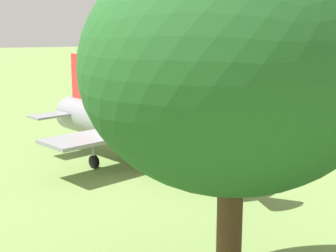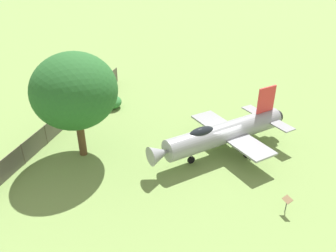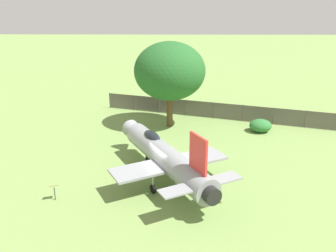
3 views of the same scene
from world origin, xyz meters
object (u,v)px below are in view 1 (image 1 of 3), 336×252
at_px(parked_car_black, 299,78).
at_px(parked_car_yellow, 224,75).
at_px(parked_car_red, 263,77).
at_px(info_plaque, 255,128).
at_px(shade_tree, 234,68).
at_px(display_jet, 141,129).
at_px(parked_car_white, 331,79).

bearing_deg(parked_car_black, parked_car_yellow, 90.86).
xyz_separation_m(parked_car_black, parked_car_yellow, (-5.14, -5.99, -0.02)).
xyz_separation_m(parked_car_red, parked_car_yellow, (-2.77, -3.24, 0.01)).
bearing_deg(parked_car_black, info_plaque, -173.31).
xyz_separation_m(shade_tree, parked_car_yellow, (-39.97, 15.70, -4.83)).
bearing_deg(parked_car_yellow, shade_tree, -160.11).
xyz_separation_m(info_plaque, parked_car_red, (-23.05, 11.63, -0.11)).
height_order(display_jet, parked_car_black, display_jet).
relative_size(info_plaque, parked_car_black, 0.25).
xyz_separation_m(shade_tree, parked_car_white, (-32.80, 24.03, -4.80)).
bearing_deg(info_plaque, parked_car_white, 138.14).
relative_size(shade_tree, parked_car_black, 1.84).
distance_m(parked_car_white, parked_car_red, 6.72).
relative_size(parked_car_black, parked_car_yellow, 0.97).
xyz_separation_m(parked_car_black, parked_car_red, (-2.37, -2.75, -0.03)).
xyz_separation_m(shade_tree, info_plaque, (-14.14, 7.31, -4.74)).
bearing_deg(parked_car_white, parked_car_yellow, 88.18).
distance_m(display_jet, shade_tree, 11.81).
distance_m(info_plaque, parked_car_white, 25.05).
relative_size(shade_tree, parked_car_white, 1.78).
bearing_deg(display_jet, parked_car_yellow, 124.00).
bearing_deg(info_plaque, parked_car_yellow, 162.01).
distance_m(shade_tree, parked_car_yellow, 43.22).
xyz_separation_m(shade_tree, parked_car_black, (-34.83, 21.69, -4.82)).
relative_size(shade_tree, info_plaque, 7.38).
bearing_deg(parked_car_yellow, parked_car_red, -89.19).
bearing_deg(parked_car_red, parked_car_white, -89.38).
distance_m(shade_tree, parked_car_white, 40.94).
bearing_deg(parked_car_red, parked_car_yellow, 90.94).
relative_size(parked_car_white, parked_car_black, 1.03).
relative_size(shade_tree, parked_car_yellow, 1.79).
relative_size(parked_car_black, parked_car_red, 1.06).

